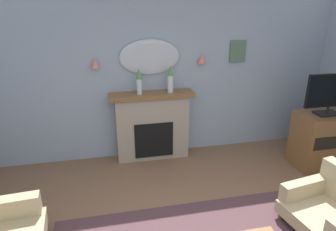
% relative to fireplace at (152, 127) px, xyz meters
% --- Properties ---
extents(wall_back, '(7.03, 0.10, 2.64)m').
position_rel_fireplace_xyz_m(wall_back, '(0.14, 0.22, 0.75)').
color(wall_back, '#8C9EB2').
rests_on(wall_back, ground).
extents(fireplace, '(1.36, 0.36, 1.16)m').
position_rel_fireplace_xyz_m(fireplace, '(0.00, 0.00, 0.00)').
color(fireplace, gray).
rests_on(fireplace, ground).
extents(mantel_vase_left, '(0.10, 0.10, 0.41)m').
position_rel_fireplace_xyz_m(mantel_vase_left, '(-0.20, -0.03, 0.81)').
color(mantel_vase_left, silver).
rests_on(mantel_vase_left, fireplace).
extents(mantel_vase_centre, '(0.10, 0.10, 0.44)m').
position_rel_fireplace_xyz_m(mantel_vase_centre, '(0.30, -0.03, 0.81)').
color(mantel_vase_centre, silver).
rests_on(mantel_vase_centre, fireplace).
extents(wall_mirror, '(0.96, 0.06, 0.56)m').
position_rel_fireplace_xyz_m(wall_mirror, '(0.00, 0.14, 1.14)').
color(wall_mirror, '#B2BCC6').
extents(wall_sconce_left, '(0.14, 0.14, 0.14)m').
position_rel_fireplace_xyz_m(wall_sconce_left, '(-0.85, 0.09, 1.09)').
color(wall_sconce_left, '#D17066').
extents(wall_sconce_right, '(0.14, 0.14, 0.14)m').
position_rel_fireplace_xyz_m(wall_sconce_right, '(0.85, 0.09, 1.09)').
color(wall_sconce_right, '#D17066').
extents(framed_picture, '(0.28, 0.03, 0.36)m').
position_rel_fireplace_xyz_m(framed_picture, '(1.50, 0.15, 1.18)').
color(framed_picture, '#4C6B56').
extents(armchair_by_coffee_table, '(0.94, 0.92, 0.71)m').
position_rel_fireplace_xyz_m(armchair_by_coffee_table, '(1.78, -2.18, -0.27)').
color(armchair_by_coffee_table, tan).
rests_on(armchair_by_coffee_table, ground).
extents(tv_cabinet, '(0.80, 0.58, 0.90)m').
position_rel_fireplace_xyz_m(tv_cabinet, '(2.61, -0.83, -0.12)').
color(tv_cabinet, brown).
rests_on(tv_cabinet, ground).
extents(tv_flatscreen, '(0.84, 0.24, 0.65)m').
position_rel_fireplace_xyz_m(tv_flatscreen, '(2.61, -0.85, 0.68)').
color(tv_flatscreen, black).
rests_on(tv_flatscreen, tv_cabinet).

